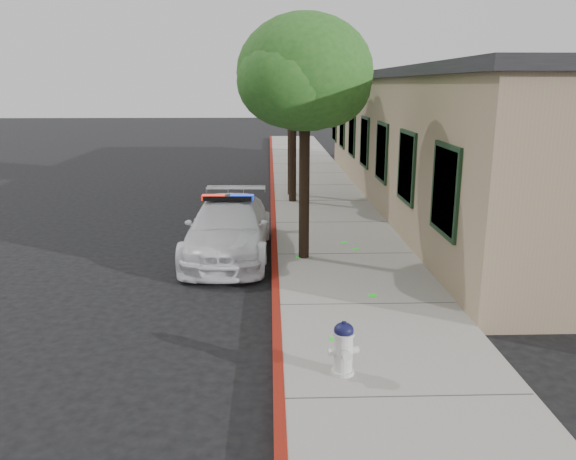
# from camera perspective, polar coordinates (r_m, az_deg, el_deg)

# --- Properties ---
(ground) EXTENTS (120.00, 120.00, 0.00)m
(ground) POSITION_cam_1_polar(r_m,az_deg,el_deg) (9.86, -1.56, -8.35)
(ground) COLOR black
(ground) RESTS_ON ground
(sidewalk) EXTENTS (3.20, 60.00, 0.15)m
(sidewalk) POSITION_cam_1_polar(r_m,az_deg,el_deg) (12.76, 5.57, -2.69)
(sidewalk) COLOR gray
(sidewalk) RESTS_ON ground
(red_curb) EXTENTS (0.14, 60.00, 0.16)m
(red_curb) POSITION_cam_1_polar(r_m,az_deg,el_deg) (12.65, -1.37, -2.75)
(red_curb) COLOR maroon
(red_curb) RESTS_ON ground
(clapboard_building) EXTENTS (7.30, 20.89, 4.24)m
(clapboard_building) POSITION_cam_1_polar(r_m,az_deg,el_deg) (19.37, 18.67, 8.67)
(clapboard_building) COLOR #8E725D
(clapboard_building) RESTS_ON ground
(police_car) EXTENTS (1.95, 4.53, 1.42)m
(police_car) POSITION_cam_1_polar(r_m,az_deg,el_deg) (12.94, -6.00, 0.20)
(police_car) COLOR white
(police_car) RESTS_ON ground
(fire_hydrant) EXTENTS (0.42, 0.36, 0.73)m
(fire_hydrant) POSITION_cam_1_polar(r_m,az_deg,el_deg) (7.51, 5.60, -11.72)
(fire_hydrant) COLOR silver
(fire_hydrant) RESTS_ON sidewalk
(street_tree_near) EXTENTS (2.80, 2.80, 5.08)m
(street_tree_near) POSITION_cam_1_polar(r_m,az_deg,el_deg) (11.88, 1.78, 15.03)
(street_tree_near) COLOR black
(street_tree_near) RESTS_ON sidewalk
(street_tree_mid) EXTENTS (2.88, 2.91, 5.43)m
(street_tree_mid) POSITION_cam_1_polar(r_m,az_deg,el_deg) (18.10, 0.49, 15.78)
(street_tree_mid) COLOR black
(street_tree_mid) RESTS_ON sidewalk
(street_tree_far) EXTENTS (2.85, 2.89, 5.31)m
(street_tree_far) POSITION_cam_1_polar(r_m,az_deg,el_deg) (19.20, 0.46, 15.39)
(street_tree_far) COLOR black
(street_tree_far) RESTS_ON sidewalk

